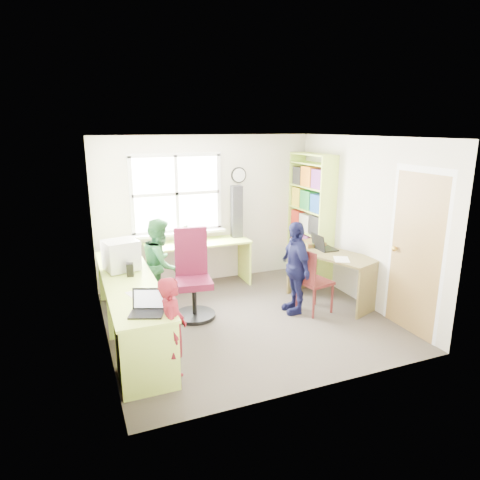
{
  "coord_description": "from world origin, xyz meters",
  "views": [
    {
      "loc": [
        -2.06,
        -4.89,
        2.52
      ],
      "look_at": [
        0.0,
        0.25,
        1.05
      ],
      "focal_mm": 32.0,
      "sensor_mm": 36.0,
      "label": 1
    }
  ],
  "objects": [
    {
      "name": "room",
      "position": [
        0.01,
        0.1,
        1.22
      ],
      "size": [
        3.64,
        3.44,
        2.44
      ],
      "color": "#413A33",
      "rests_on": "ground"
    },
    {
      "name": "l_desk",
      "position": [
        -1.31,
        -0.28,
        0.46
      ],
      "size": [
        2.38,
        2.95,
        0.75
      ],
      "color": "#DAFF65",
      "rests_on": "ground"
    },
    {
      "name": "right_desk",
      "position": [
        1.41,
        0.12,
        0.53
      ],
      "size": [
        1.0,
        1.4,
        0.74
      ],
      "rotation": [
        0.0,
        0.0,
        0.36
      ],
      "color": "olive",
      "rests_on": "ground"
    },
    {
      "name": "bookshelf",
      "position": [
        1.65,
        1.19,
        1.0
      ],
      "size": [
        0.3,
        1.02,
        2.1
      ],
      "color": "#DAFF65",
      "rests_on": "ground"
    },
    {
      "name": "swivel_chair",
      "position": [
        -0.62,
        0.41,
        0.52
      ],
      "size": [
        0.63,
        0.63,
        1.21
      ],
      "rotation": [
        0.0,
        0.0,
        -0.13
      ],
      "color": "black",
      "rests_on": "ground"
    },
    {
      "name": "wooden_chair",
      "position": [
        0.91,
        -0.11,
        0.5
      ],
      "size": [
        0.47,
        0.47,
        0.92
      ],
      "rotation": [
        0.0,
        0.0,
        0.19
      ],
      "color": "#5B201E",
      "rests_on": "ground"
    },
    {
      "name": "crt_monitor",
      "position": [
        -1.53,
        0.46,
        0.95
      ],
      "size": [
        0.47,
        0.44,
        0.39
      ],
      "rotation": [
        0.0,
        0.0,
        0.23
      ],
      "color": "silver",
      "rests_on": "l_desk"
    },
    {
      "name": "laptop_left",
      "position": [
        -1.46,
        -0.94,
        0.8
      ],
      "size": [
        0.4,
        0.37,
        0.22
      ],
      "rotation": [
        0.0,
        0.0,
        -0.38
      ],
      "color": "black",
      "rests_on": "l_desk"
    },
    {
      "name": "laptop_right",
      "position": [
        1.38,
        0.37,
        0.79
      ],
      "size": [
        0.3,
        0.36,
        0.24
      ],
      "rotation": [
        0.0,
        0.0,
        1.56
      ],
      "color": "black",
      "rests_on": "right_desk"
    },
    {
      "name": "speaker_a",
      "position": [
        -1.47,
        0.2,
        0.83
      ],
      "size": [
        0.1,
        0.1,
        0.16
      ],
      "rotation": [
        0.0,
        0.0,
        -0.18
      ],
      "color": "black",
      "rests_on": "l_desk"
    },
    {
      "name": "speaker_b",
      "position": [
        -1.5,
        0.89,
        0.84
      ],
      "size": [
        0.11,
        0.11,
        0.19
      ],
      "rotation": [
        0.0,
        0.0,
        0.27
      ],
      "color": "black",
      "rests_on": "l_desk"
    },
    {
      "name": "cd_tower",
      "position": [
        0.45,
        1.52,
        1.18
      ],
      "size": [
        0.18,
        0.16,
        0.85
      ],
      "rotation": [
        0.0,
        0.0,
        -0.05
      ],
      "color": "black",
      "rests_on": "l_desk"
    },
    {
      "name": "game_box",
      "position": [
        1.37,
        0.64,
        0.77
      ],
      "size": [
        0.33,
        0.33,
        0.06
      ],
      "rotation": [
        0.0,
        0.0,
        -0.04
      ],
      "color": "#B51916",
      "rests_on": "right_desk"
    },
    {
      "name": "paper_a",
      "position": [
        -1.46,
        -0.45,
        0.75
      ],
      "size": [
        0.29,
        0.36,
        0.0
      ],
      "rotation": [
        0.0,
        0.0,
        0.27
      ],
      "color": "white",
      "rests_on": "l_desk"
    },
    {
      "name": "paper_b",
      "position": [
        1.36,
        -0.16,
        0.74
      ],
      "size": [
        0.31,
        0.34,
        0.0
      ],
      "rotation": [
        0.0,
        0.0,
        -0.49
      ],
      "color": "white",
      "rests_on": "right_desk"
    },
    {
      "name": "potted_plant",
      "position": [
        -0.49,
        1.4,
        0.9
      ],
      "size": [
        0.19,
        0.16,
        0.31
      ],
      "primitive_type": "imported",
      "rotation": [
        0.0,
        0.0,
        -0.13
      ],
      "color": "#2A6937",
      "rests_on": "l_desk"
    },
    {
      "name": "person_red",
      "position": [
        -1.24,
        -1.06,
        0.56
      ],
      "size": [
        0.37,
        0.47,
        1.13
      ],
      "primitive_type": "imported",
      "rotation": [
        0.0,
        0.0,
        1.31
      ],
      "color": "maroon",
      "rests_on": "ground"
    },
    {
      "name": "person_green",
      "position": [
        -0.97,
        0.81,
        0.65
      ],
      "size": [
        0.7,
        0.78,
        1.31
      ],
      "primitive_type": "imported",
      "rotation": [
        0.0,
        0.0,
        1.19
      ],
      "color": "#2D7135",
      "rests_on": "ground"
    },
    {
      "name": "person_navy",
      "position": [
        0.72,
        0.01,
        0.65
      ],
      "size": [
        0.37,
        0.78,
        1.29
      ],
      "primitive_type": "imported",
      "rotation": [
        0.0,
        0.0,
        -1.65
      ],
      "color": "#14163F",
      "rests_on": "ground"
    }
  ]
}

